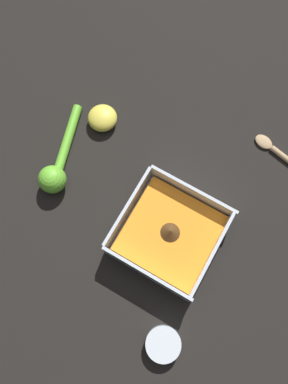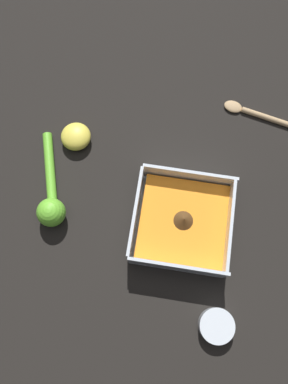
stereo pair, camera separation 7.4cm
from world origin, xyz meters
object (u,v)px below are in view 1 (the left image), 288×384
at_px(lemon_squeezer, 56,169).
at_px(lemon_half, 103,118).
at_px(spice_bowl, 163,344).
at_px(square_dish, 168,233).

bearing_deg(lemon_squeezer, lemon_half, 155.66).
bearing_deg(lemon_squeezer, spice_bowl, 45.58).
xyz_separation_m(spice_bowl, lemon_half, (-0.33, 0.33, 0.00)).
bearing_deg(spice_bowl, lemon_squeezer, 152.45).
relative_size(square_dish, spice_bowl, 2.86).
bearing_deg(square_dish, lemon_half, 148.42).
relative_size(spice_bowl, lemon_squeezer, 0.32).
bearing_deg(square_dish, lemon_squeezer, 179.62).
bearing_deg(spice_bowl, lemon_half, 135.15).
bearing_deg(square_dish, spice_bowl, -63.62).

